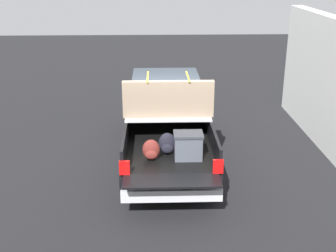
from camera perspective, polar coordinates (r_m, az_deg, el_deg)
ground_plane at (r=11.12m, az=-0.10°, el=-4.23°), size 40.00×40.00×0.00m
pickup_truck at (r=11.09m, az=-0.14°, el=1.02°), size 6.05×2.06×2.23m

